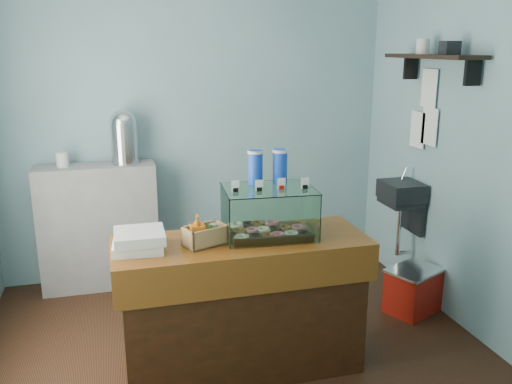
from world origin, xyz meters
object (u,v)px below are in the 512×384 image
object	(u,v)px
coffee_urn	(124,136)
display_case	(268,209)
red_cooler	(413,290)
counter	(242,304)

from	to	relation	value
coffee_urn	display_case	bearing A→B (deg)	-61.12
coffee_urn	red_cooler	world-z (taller)	coffee_urn
display_case	coffee_urn	size ratio (longest dim) A/B	1.31
counter	coffee_urn	xyz separation A→B (m)	(-0.64, 1.58, 0.88)
display_case	coffee_urn	world-z (taller)	coffee_urn
counter	red_cooler	bearing A→B (deg)	15.14
display_case	red_cooler	world-z (taller)	display_case
red_cooler	counter	bearing A→B (deg)	170.48
counter	coffee_urn	world-z (taller)	coffee_urn
display_case	coffee_urn	bearing A→B (deg)	123.12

